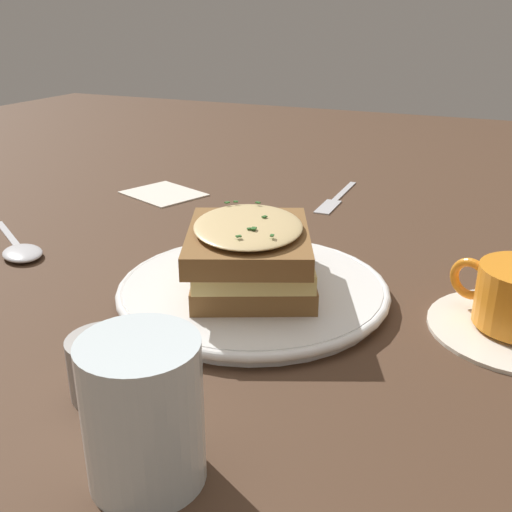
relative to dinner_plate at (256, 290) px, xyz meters
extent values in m
plane|color=#473021|center=(0.00, -0.01, -0.01)|extent=(2.40, 2.40, 0.00)
cylinder|color=white|center=(0.00, 0.00, 0.00)|extent=(0.24, 0.24, 0.02)
torus|color=white|center=(0.00, 0.00, 0.00)|extent=(0.26, 0.26, 0.01)
cube|color=brown|center=(0.00, 0.00, 0.02)|extent=(0.16, 0.17, 0.02)
cube|color=#EAD17A|center=(0.00, 0.00, 0.03)|extent=(0.15, 0.17, 0.02)
cube|color=brown|center=(0.00, -0.01, 0.05)|extent=(0.15, 0.17, 0.02)
ellipsoid|color=#DBBC7F|center=(0.00, -0.01, 0.07)|extent=(0.14, 0.16, 0.01)
cube|color=#2D6028|center=(-0.04, 0.03, 0.07)|extent=(0.00, 0.00, 0.00)
cube|color=#2D6028|center=(0.01, -0.03, 0.07)|extent=(0.00, 0.01, 0.00)
cube|color=#2D6028|center=(0.01, -0.03, 0.07)|extent=(0.00, 0.00, 0.00)
cube|color=#2D6028|center=(0.03, -0.04, 0.07)|extent=(0.00, 0.00, 0.00)
cube|color=#2D6028|center=(0.01, -0.05, 0.07)|extent=(0.01, 0.01, 0.00)
cube|color=#2D6028|center=(0.01, 0.00, 0.07)|extent=(0.00, 0.01, 0.00)
cube|color=#2D6028|center=(-0.04, 0.03, 0.07)|extent=(0.01, 0.01, 0.00)
cube|color=#2D6028|center=(-0.02, 0.04, 0.07)|extent=(0.01, 0.00, 0.00)
torus|color=orange|center=(0.19, 0.05, 0.02)|extent=(0.04, 0.02, 0.04)
cylinder|color=silver|center=(0.04, -0.24, 0.04)|extent=(0.07, 0.07, 0.09)
cube|color=silver|center=(-0.03, 0.39, -0.01)|extent=(0.01, 0.11, 0.00)
cube|color=silver|center=(-0.02, 0.31, -0.01)|extent=(0.02, 0.07, 0.00)
cube|color=#333335|center=(-0.02, 0.30, -0.01)|extent=(0.00, 0.04, 0.00)
cube|color=#333335|center=(-0.02, 0.30, -0.01)|extent=(0.00, 0.04, 0.00)
cube|color=#333335|center=(-0.03, 0.30, -0.01)|extent=(0.00, 0.04, 0.00)
cube|color=silver|center=(-0.35, 0.04, -0.01)|extent=(0.10, 0.07, 0.00)
ellipsoid|color=silver|center=(-0.28, -0.01, 0.00)|extent=(0.07, 0.07, 0.01)
cube|color=silver|center=(-0.27, 0.27, -0.01)|extent=(0.14, 0.12, 0.00)
cylinder|color=gray|center=(-0.03, -0.18, 0.01)|extent=(0.05, 0.05, 0.04)
camera|label=1|loc=(0.21, -0.47, 0.25)|focal=42.00mm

